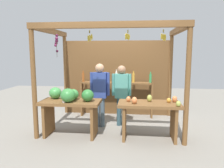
# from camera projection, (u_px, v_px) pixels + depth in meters

# --- Properties ---
(ground_plane) EXTENTS (12.00, 12.00, 0.00)m
(ground_plane) POSITION_uv_depth(u_px,v_px,m) (113.00, 125.00, 5.40)
(ground_plane) COLOR gray
(ground_plane) RESTS_ON ground
(market_stall) EXTENTS (3.21, 2.13, 2.41)m
(market_stall) POSITION_uv_depth(u_px,v_px,m) (115.00, 69.00, 5.67)
(market_stall) COLOR brown
(market_stall) RESTS_ON ground
(fruit_counter_left) EXTENTS (1.30, 0.72, 1.08)m
(fruit_counter_left) POSITION_uv_depth(u_px,v_px,m) (70.00, 103.00, 4.65)
(fruit_counter_left) COLOR brown
(fruit_counter_left) RESTS_ON ground
(fruit_counter_right) EXTENTS (1.30, 0.66, 0.93)m
(fruit_counter_right) POSITION_uv_depth(u_px,v_px,m) (149.00, 112.00, 4.48)
(fruit_counter_right) COLOR brown
(fruit_counter_right) RESTS_ON ground
(bottle_shelf_unit) EXTENTS (2.06, 0.22, 1.36)m
(bottle_shelf_unit) POSITION_uv_depth(u_px,v_px,m) (116.00, 90.00, 6.03)
(bottle_shelf_unit) COLOR brown
(bottle_shelf_unit) RESTS_ON ground
(vendor_man) EXTENTS (0.48, 0.21, 1.57)m
(vendor_man) POSITION_uv_depth(u_px,v_px,m) (100.00, 90.00, 5.16)
(vendor_man) COLOR #485C69
(vendor_man) RESTS_ON ground
(vendor_woman) EXTENTS (0.48, 0.21, 1.52)m
(vendor_woman) POSITION_uv_depth(u_px,v_px,m) (122.00, 90.00, 5.25)
(vendor_woman) COLOR #34545D
(vendor_woman) RESTS_ON ground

